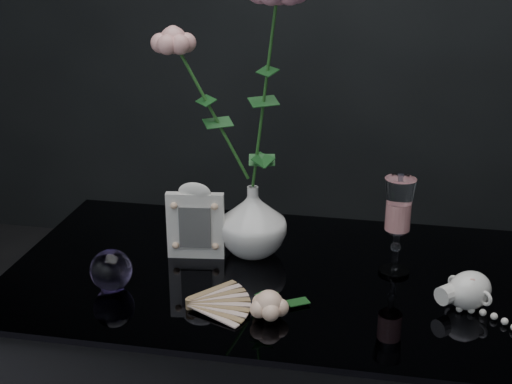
% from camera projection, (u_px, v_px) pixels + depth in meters
% --- Properties ---
extents(vase, '(0.16, 0.16, 0.14)m').
position_uv_depth(vase, '(253.00, 220.00, 1.42)').
color(vase, white).
rests_on(vase, table).
extents(wine_glass, '(0.07, 0.07, 0.19)m').
position_uv_depth(wine_glass, '(397.00, 227.00, 1.33)').
color(wine_glass, white).
rests_on(wine_glass, table).
extents(picture_frame, '(0.13, 0.11, 0.16)m').
position_uv_depth(picture_frame, '(195.00, 220.00, 1.40)').
color(picture_frame, white).
rests_on(picture_frame, table).
extents(paperweight, '(0.10, 0.10, 0.08)m').
position_uv_depth(paperweight, '(111.00, 270.00, 1.29)').
color(paperweight, '#8C73BB').
rests_on(paperweight, table).
extents(paper_fan, '(0.22, 0.17, 0.02)m').
position_uv_depth(paper_fan, '(189.00, 303.00, 1.24)').
color(paper_fan, beige).
rests_on(paper_fan, table).
extents(loose_rose, '(0.11, 0.15, 0.05)m').
position_uv_depth(loose_rose, '(269.00, 304.00, 1.20)').
color(loose_rose, '#FFC3A4').
rests_on(loose_rose, table).
extents(pearl_jar, '(0.34, 0.34, 0.07)m').
position_uv_depth(pearl_jar, '(470.00, 289.00, 1.23)').
color(pearl_jar, white).
rests_on(pearl_jar, table).
extents(roses, '(0.28, 0.12, 0.48)m').
position_uv_depth(roses, '(241.00, 81.00, 1.33)').
color(roses, '#F2A39E').
rests_on(roses, vase).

